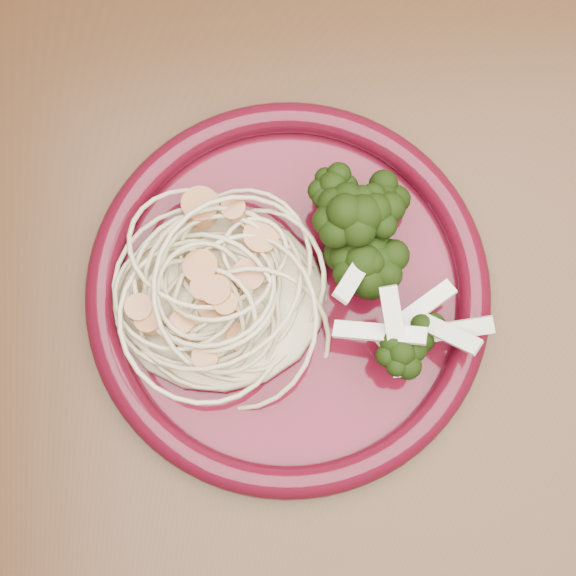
{
  "coord_description": "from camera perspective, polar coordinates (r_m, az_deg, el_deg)",
  "views": [
    {
      "loc": [
        0.03,
        -0.05,
        1.27
      ],
      "look_at": [
        0.03,
        0.06,
        0.77
      ],
      "focal_mm": 50.0,
      "sensor_mm": 36.0,
      "label": 1
    }
  ],
  "objects": [
    {
      "name": "scallop_cluster",
      "position": [
        0.48,
        -5.33,
        0.29
      ],
      "size": [
        0.12,
        0.12,
        0.04
      ],
      "primitive_type": null,
      "rotation": [
        0.0,
        0.0,
        0.05
      ],
      "color": "#CB834E",
      "rests_on": "spaghetti_pile"
    },
    {
      "name": "broccoli_pile",
      "position": [
        0.51,
        6.14,
        0.98
      ],
      "size": [
        0.09,
        0.14,
        0.05
      ],
      "primitive_type": "ellipsoid",
      "rotation": [
        0.0,
        0.0,
        0.05
      ],
      "color": "black",
      "rests_on": "dinner_plate"
    },
    {
      "name": "spaghetti_pile",
      "position": [
        0.51,
        -4.98,
        -0.58
      ],
      "size": [
        0.14,
        0.13,
        0.03
      ],
      "primitive_type": "ellipsoid",
      "rotation": [
        0.0,
        0.0,
        0.05
      ],
      "color": "#CDBF8D",
      "rests_on": "dinner_plate"
    },
    {
      "name": "dining_table",
      "position": [
        0.62,
        -2.8,
        -8.18
      ],
      "size": [
        1.2,
        0.8,
        0.75
      ],
      "color": "#472814",
      "rests_on": "ground"
    },
    {
      "name": "onion_garnish",
      "position": [
        0.48,
        6.51,
        1.81
      ],
      "size": [
        0.06,
        0.09,
        0.05
      ],
      "primitive_type": null,
      "rotation": [
        0.0,
        0.0,
        0.05
      ],
      "color": "beige",
      "rests_on": "broccoli_pile"
    },
    {
      "name": "dinner_plate",
      "position": [
        0.52,
        0.0,
        -0.25
      ],
      "size": [
        0.28,
        0.28,
        0.02
      ],
      "rotation": [
        0.0,
        0.0,
        0.05
      ],
      "color": "#4B0916",
      "rests_on": "dining_table"
    }
  ]
}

